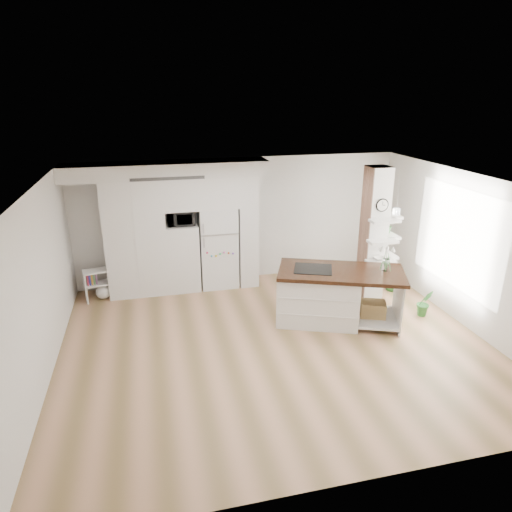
{
  "coord_description": "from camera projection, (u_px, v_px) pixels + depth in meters",
  "views": [
    {
      "loc": [
        -1.88,
        -6.46,
        4.0
      ],
      "look_at": [
        -0.12,
        0.9,
        1.26
      ],
      "focal_mm": 32.0,
      "sensor_mm": 36.0,
      "label": 1
    }
  ],
  "objects": [
    {
      "name": "column",
      "position": [
        379.0,
        237.0,
        8.77
      ],
      "size": [
        0.69,
        0.9,
        2.7
      ],
      "color": "silver",
      "rests_on": "floor"
    },
    {
      "name": "microwave",
      "position": [
        181.0,
        218.0,
        9.26
      ],
      "size": [
        0.54,
        0.37,
        0.3
      ],
      "primitive_type": "imported",
      "color": "#2D2D2D",
      "rests_on": "cabinet_wall"
    },
    {
      "name": "floor",
      "position": [
        275.0,
        343.0,
        7.68
      ],
      "size": [
        7.0,
        6.0,
        0.01
      ],
      "primitive_type": "cube",
      "color": "tan",
      "rests_on": "ground"
    },
    {
      "name": "floor_plant_b",
      "position": [
        392.0,
        279.0,
        9.64
      ],
      "size": [
        0.37,
        0.37,
        0.52
      ],
      "primitive_type": "imported",
      "rotation": [
        0.0,
        0.0,
        -0.32
      ],
      "color": "#327E33",
      "rests_on": "floor"
    },
    {
      "name": "pendant_light",
      "position": [
        374.0,
        213.0,
        7.46
      ],
      "size": [
        0.12,
        0.12,
        0.1
      ],
      "primitive_type": "cylinder",
      "color": "white",
      "rests_on": "room"
    },
    {
      "name": "decor_bowl",
      "position": [
        379.0,
        259.0,
        8.66
      ],
      "size": [
        0.22,
        0.22,
        0.05
      ],
      "primitive_type": "imported",
      "color": "white",
      "rests_on": "column"
    },
    {
      "name": "floor_plant_a",
      "position": [
        425.0,
        303.0,
        8.54
      ],
      "size": [
        0.32,
        0.27,
        0.53
      ],
      "primitive_type": "imported",
      "rotation": [
        0.0,
        0.0,
        -0.13
      ],
      "color": "#327E33",
      "rests_on": "floor"
    },
    {
      "name": "bookshelf",
      "position": [
        100.0,
        286.0,
        9.22
      ],
      "size": [
        0.59,
        0.42,
        0.64
      ],
      "rotation": [
        0.0,
        0.0,
        0.21
      ],
      "color": "white",
      "rests_on": "floor"
    },
    {
      "name": "room",
      "position": [
        277.0,
        238.0,
        7.05
      ],
      "size": [
        7.04,
        6.04,
        2.72
      ],
      "color": "white",
      "rests_on": "ground"
    },
    {
      "name": "kitchen_island",
      "position": [
        325.0,
        294.0,
        8.3
      ],
      "size": [
        2.44,
        1.79,
        1.57
      ],
      "rotation": [
        0.0,
        0.0,
        -0.37
      ],
      "color": "white",
      "rests_on": "floor"
    },
    {
      "name": "shelf_plant",
      "position": [
        387.0,
        225.0,
        8.92
      ],
      "size": [
        0.27,
        0.23,
        0.3
      ],
      "primitive_type": "imported",
      "color": "#327E33",
      "rests_on": "column"
    },
    {
      "name": "refrigerator",
      "position": [
        218.0,
        247.0,
        9.72
      ],
      "size": [
        0.78,
        0.69,
        1.75
      ],
      "color": "white",
      "rests_on": "floor"
    },
    {
      "name": "window",
      "position": [
        458.0,
        239.0,
        8.2
      ],
      "size": [
        0.0,
        2.4,
        2.4
      ],
      "primitive_type": "plane",
      "rotation": [
        1.57,
        0.0,
        -1.57
      ],
      "color": "white",
      "rests_on": "room"
    },
    {
      "name": "cabinet_wall",
      "position": [
        172.0,
        221.0,
        9.29
      ],
      "size": [
        4.0,
        0.71,
        2.7
      ],
      "color": "white",
      "rests_on": "floor"
    }
  ]
}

